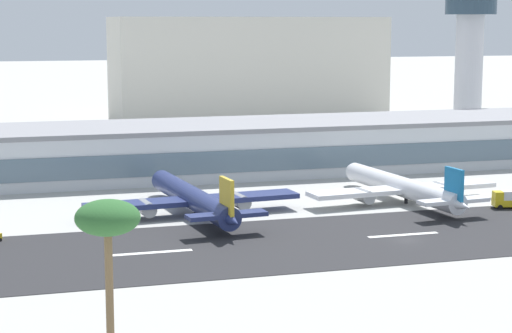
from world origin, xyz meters
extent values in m
plane|color=#A8A8A3|center=(0.00, 0.00, 0.00)|extent=(1400.00, 1400.00, 0.00)
cube|color=#262628|center=(0.00, 3.54, 0.04)|extent=(800.00, 33.85, 0.08)
cube|color=white|center=(-39.41, 3.54, 0.09)|extent=(12.00, 1.20, 0.01)
cube|color=white|center=(1.04, 3.54, 0.09)|extent=(12.00, 1.20, 0.01)
cube|color=silver|center=(-8.33, 71.96, 5.17)|extent=(182.90, 28.16, 10.34)
cube|color=slate|center=(-8.33, 57.73, 4.65)|extent=(177.42, 0.30, 4.65)
cube|color=gray|center=(-8.33, 71.96, 10.84)|extent=(184.73, 28.45, 1.00)
cylinder|color=silver|center=(69.18, 105.61, 17.83)|extent=(7.74, 7.74, 35.66)
cylinder|color=#2D4251|center=(69.18, 105.61, 37.95)|extent=(14.18, 14.18, 4.57)
cube|color=beige|center=(25.63, 178.87, 17.63)|extent=(91.49, 33.12, 35.26)
cylinder|color=navy|center=(-27.67, 28.89, 3.06)|extent=(7.33, 39.62, 3.94)
sphere|color=navy|center=(-29.37, 48.53, 3.06)|extent=(3.75, 3.75, 3.75)
cone|color=navy|center=(-25.97, 9.25, 3.06)|extent=(4.15, 7.38, 3.55)
cube|color=navy|center=(-27.61, 28.10, 2.66)|extent=(38.66, 9.19, 0.87)
cylinder|color=gray|center=(-19.02, 28.84, 1.97)|extent=(3.03, 5.72, 2.56)
cylinder|color=gray|center=(-36.19, 27.36, 1.97)|extent=(3.03, 5.72, 2.56)
cube|color=navy|center=(-26.11, 10.82, 3.45)|extent=(13.25, 4.36, 0.69)
cube|color=gold|center=(-26.11, 10.82, 6.21)|extent=(1.09, 5.36, 6.31)
cylinder|color=black|center=(-27.50, 26.92, 0.54)|extent=(0.71, 0.71, 1.08)
cylinder|color=silver|center=(12.80, 29.26, 2.93)|extent=(7.26, 37.97, 3.78)
sphere|color=silver|center=(11.05, 48.07, 2.93)|extent=(3.59, 3.59, 3.59)
cone|color=silver|center=(14.55, 10.45, 2.93)|extent=(4.02, 7.09, 3.40)
cube|color=silver|center=(12.87, 28.51, 2.55)|extent=(38.29, 9.16, 0.83)
cylinder|color=gray|center=(21.37, 29.30, 1.89)|extent=(2.94, 5.49, 2.46)
cylinder|color=gray|center=(4.38, 27.72, 1.89)|extent=(2.94, 5.49, 2.46)
cube|color=silver|center=(14.41, 11.95, 3.31)|extent=(13.13, 4.30, 0.66)
cube|color=#1975B2|center=(14.41, 11.95, 5.95)|extent=(1.07, 5.13, 6.04)
cylinder|color=black|center=(12.98, 27.38, 0.52)|extent=(0.68, 0.68, 1.04)
cube|color=gold|center=(29.08, 17.88, 1.05)|extent=(6.38, 3.65, 1.20)
cube|color=gold|center=(26.97, 18.35, 2.40)|extent=(2.12, 2.52, 1.50)
cylinder|color=black|center=(27.29, 19.51, 0.45)|extent=(0.94, 0.47, 0.90)
cylinder|color=black|center=(26.77, 17.17, 0.45)|extent=(0.94, 0.47, 0.90)
cylinder|color=black|center=(-60.72, 17.17, 0.30)|extent=(0.63, 0.61, 0.60)
cylinder|color=brown|center=(-51.68, -42.30, 7.71)|extent=(0.77, 0.77, 15.43)
ellipsoid|color=#2D602D|center=(-51.68, -42.30, 15.43)|extent=(6.22, 6.22, 3.42)
camera|label=1|loc=(-62.72, -128.65, 33.71)|focal=65.35mm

